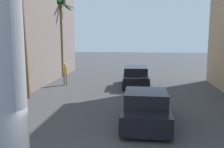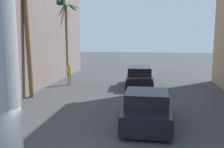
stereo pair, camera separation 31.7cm
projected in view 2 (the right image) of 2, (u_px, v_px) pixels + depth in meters
The scene contains 6 objects.
ground_plane at pixel (124, 100), 15.44m from camera, with size 90.83×90.83×0.00m, color #424244.
car_lead at pixel (147, 108), 11.31m from camera, with size 2.16×4.66×1.56m.
car_far at pixel (139, 77), 19.63m from camera, with size 2.20×4.51×1.56m.
palm_tree_far_left at pixel (66, 29), 23.86m from camera, with size 2.77×2.69×7.07m.
palm_tree_mid_left at pixel (26, 24), 15.65m from camera, with size 2.80×2.82×7.33m.
pedestrian_far_left at pixel (69, 72), 20.25m from camera, with size 0.38×0.38×1.75m.
Camera 2 is at (1.44, -4.96, 3.97)m, focal length 40.00 mm.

